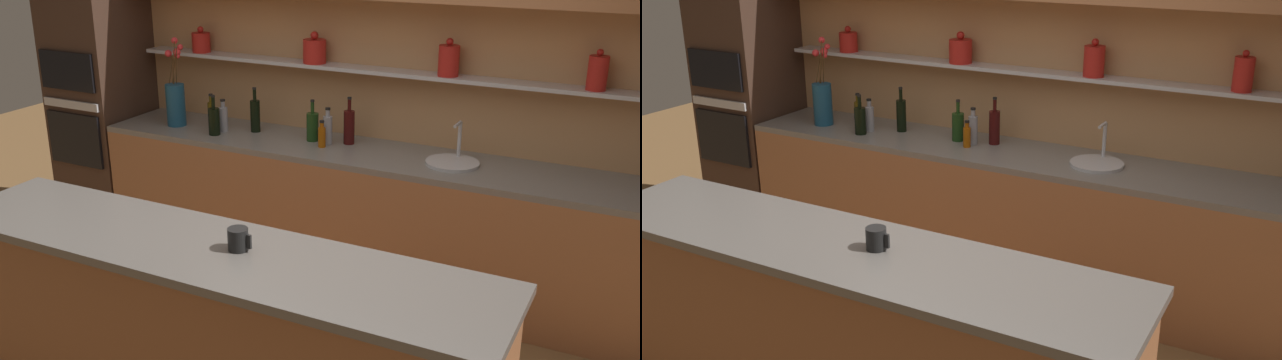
% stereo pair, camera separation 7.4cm
% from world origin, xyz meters
% --- Properties ---
extents(back_wall_unit, '(5.20, 0.44, 2.60)m').
position_xyz_m(back_wall_unit, '(-0.00, 1.53, 1.55)').
color(back_wall_unit, tan).
rests_on(back_wall_unit, ground_plane).
extents(back_counter_unit, '(3.78, 0.62, 0.92)m').
position_xyz_m(back_counter_unit, '(-0.09, 1.24, 0.46)').
color(back_counter_unit, '#99603D').
rests_on(back_counter_unit, ground_plane).
extents(island_counter, '(2.66, 0.61, 1.02)m').
position_xyz_m(island_counter, '(0.00, -0.59, 0.51)').
color(island_counter, brown).
rests_on(island_counter, ground_plane).
extents(oven_tower, '(0.60, 0.64, 2.13)m').
position_xyz_m(oven_tower, '(-2.30, 1.24, 1.06)').
color(oven_tower, '#3D281E').
rests_on(oven_tower, ground_plane).
extents(flower_vase, '(0.16, 0.15, 0.63)m').
position_xyz_m(flower_vase, '(-1.54, 1.19, 1.11)').
color(flower_vase, navy).
rests_on(flower_vase, back_counter_unit).
extents(sink_fixture, '(0.33, 0.33, 0.25)m').
position_xyz_m(sink_fixture, '(0.53, 1.25, 0.94)').
color(sink_fixture, '#B7B7BC').
rests_on(sink_fixture, back_counter_unit).
extents(bottle_wine_0, '(0.07, 0.07, 0.32)m').
position_xyz_m(bottle_wine_0, '(-0.22, 1.35, 1.04)').
color(bottle_wine_0, '#380C0C').
rests_on(bottle_wine_0, back_counter_unit).
extents(bottle_spirit_1, '(0.06, 0.06, 0.25)m').
position_xyz_m(bottle_spirit_1, '(-0.35, 1.28, 1.02)').
color(bottle_spirit_1, gray).
rests_on(bottle_spirit_1, back_counter_unit).
extents(bottle_spirit_2, '(0.06, 0.06, 0.23)m').
position_xyz_m(bottle_spirit_2, '(-1.14, 1.21, 1.02)').
color(bottle_spirit_2, gray).
rests_on(bottle_spirit_2, back_counter_unit).
extents(bottle_sauce_3, '(0.05, 0.05, 0.18)m').
position_xyz_m(bottle_sauce_3, '(-0.35, 1.20, 1.00)').
color(bottle_sauce_3, '#9E4C0A').
rests_on(bottle_sauce_3, back_counter_unit).
extents(bottle_oil_4, '(0.05, 0.05, 0.25)m').
position_xyz_m(bottle_oil_4, '(-1.28, 1.27, 1.02)').
color(bottle_oil_4, '#47380A').
rests_on(bottle_oil_4, back_counter_unit).
extents(bottle_wine_5, '(0.07, 0.07, 0.32)m').
position_xyz_m(bottle_wine_5, '(-0.94, 1.31, 1.04)').
color(bottle_wine_5, black).
rests_on(bottle_wine_5, back_counter_unit).
extents(bottle_wine_6, '(0.08, 0.08, 0.28)m').
position_xyz_m(bottle_wine_6, '(-1.15, 1.11, 1.02)').
color(bottle_wine_6, black).
rests_on(bottle_wine_6, back_counter_unit).
extents(bottle_wine_7, '(0.08, 0.08, 0.28)m').
position_xyz_m(bottle_wine_7, '(-0.47, 1.30, 1.02)').
color(bottle_wine_7, '#193814').
rests_on(bottle_wine_7, back_counter_unit).
extents(coffee_mug, '(0.11, 0.09, 0.10)m').
position_xyz_m(coffee_mug, '(0.14, -0.55, 1.07)').
color(coffee_mug, black).
rests_on(coffee_mug, island_counter).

